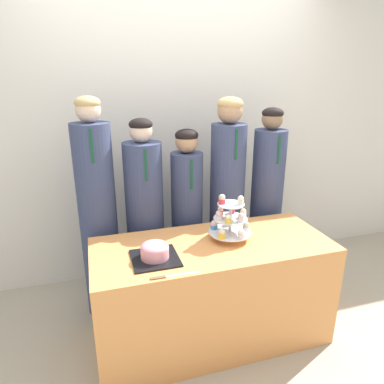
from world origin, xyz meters
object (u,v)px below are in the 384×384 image
object	(u,v)px
round_cake	(155,251)
student_4	(266,204)
cupcake_stand	(230,220)
student_0	(98,217)
student_1	(145,222)
student_2	(187,220)
student_3	(227,203)
cake_knife	(167,277)

from	to	relation	value
round_cake	student_4	xyz separation A→B (m)	(1.06, 0.61, -0.04)
cupcake_stand	student_0	distance (m)	0.96
student_1	student_2	distance (m)	0.33
round_cake	student_0	bearing A→B (deg)	116.05
round_cake	student_3	size ratio (longest dim) A/B	0.17
student_1	student_3	size ratio (longest dim) A/B	0.92
cupcake_stand	student_2	distance (m)	0.54
cupcake_stand	student_4	world-z (taller)	student_4
student_1	student_4	size ratio (longest dim) A/B	0.97
cake_knife	student_3	bearing A→B (deg)	51.51
round_cake	cupcake_stand	size ratio (longest dim) A/B	0.89
cake_knife	student_0	bearing A→B (deg)	112.86
cupcake_stand	student_3	size ratio (longest dim) A/B	0.19
student_1	student_3	bearing A→B (deg)	0.00
student_0	student_2	bearing A→B (deg)	-0.00
cupcake_stand	student_4	size ratio (longest dim) A/B	0.20
cake_knife	student_3	size ratio (longest dim) A/B	0.17
student_2	student_4	bearing A→B (deg)	0.00
cupcake_stand	student_4	distance (m)	0.73
cake_knife	student_3	xyz separation A→B (m)	(0.68, 0.81, 0.06)
student_2	student_3	size ratio (longest dim) A/B	0.86
cake_knife	student_2	size ratio (longest dim) A/B	0.20
student_0	student_1	bearing A→B (deg)	-0.00
student_0	student_4	distance (m)	1.35
round_cake	student_4	bearing A→B (deg)	29.81
student_0	student_2	distance (m)	0.68
student_2	student_4	xyz separation A→B (m)	(0.69, 0.00, 0.06)
student_0	student_3	size ratio (longest dim) A/B	1.01
student_0	student_4	size ratio (longest dim) A/B	1.07
student_0	student_2	size ratio (longest dim) A/B	1.17
student_1	student_4	world-z (taller)	student_4
student_2	student_3	bearing A→B (deg)	0.00
student_1	round_cake	bearing A→B (deg)	-93.98
student_1	student_2	bearing A→B (deg)	-0.00
cake_knife	cupcake_stand	size ratio (longest dim) A/B	0.89
cupcake_stand	student_0	xyz separation A→B (m)	(-0.82, 0.49, -0.08)
round_cake	student_3	xyz separation A→B (m)	(0.70, 0.61, 0.01)
student_2	student_3	world-z (taller)	student_3
cupcake_stand	student_4	xyz separation A→B (m)	(0.53, 0.49, -0.13)
student_3	cake_knife	bearing A→B (deg)	-129.77
student_1	cupcake_stand	bearing A→B (deg)	-45.13
student_0	student_3	world-z (taller)	student_0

